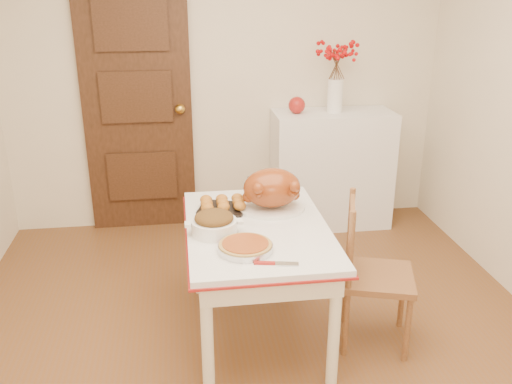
{
  "coord_description": "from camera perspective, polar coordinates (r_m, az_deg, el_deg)",
  "views": [
    {
      "loc": [
        -0.38,
        -2.44,
        1.95
      ],
      "look_at": [
        0.02,
        0.35,
        0.87
      ],
      "focal_mm": 38.84,
      "sensor_mm": 36.0,
      "label": 1
    }
  ],
  "objects": [
    {
      "name": "floor",
      "position": [
        3.15,
        0.65,
        -17.32
      ],
      "size": [
        3.5,
        4.0,
        0.0
      ],
      "primitive_type": "cube",
      "color": "brown",
      "rests_on": "ground"
    },
    {
      "name": "wall_back",
      "position": [
        4.51,
        -3.23,
        12.02
      ],
      "size": [
        3.5,
        0.0,
        2.5
      ],
      "primitive_type": "cube",
      "color": "beige",
      "rests_on": "ground"
    },
    {
      "name": "door_back",
      "position": [
        4.52,
        -12.12,
        8.77
      ],
      "size": [
        0.85,
        0.06,
        2.06
      ],
      "primitive_type": "cube",
      "color": "black",
      "rests_on": "ground"
    },
    {
      "name": "sideboard",
      "position": [
        4.64,
        7.75,
        2.33
      ],
      "size": [
        0.96,
        0.43,
        0.96
      ],
      "primitive_type": "cube",
      "color": "white",
      "rests_on": "floor"
    },
    {
      "name": "kitchen_table",
      "position": [
        3.2,
        0.13,
        -9.11
      ],
      "size": [
        0.79,
        1.15,
        0.69
      ],
      "primitive_type": null,
      "color": "white",
      "rests_on": "floor"
    },
    {
      "name": "chair_oak",
      "position": [
        3.17,
        12.48,
        -8.2
      ],
      "size": [
        0.48,
        0.48,
        0.87
      ],
      "primitive_type": null,
      "rotation": [
        0.0,
        0.0,
        1.27
      ],
      "color": "brown",
      "rests_on": "floor"
    },
    {
      "name": "berry_vase",
      "position": [
        4.45,
        8.24,
        11.56
      ],
      "size": [
        0.28,
        0.28,
        0.55
      ],
      "primitive_type": null,
      "color": "white",
      "rests_on": "sideboard"
    },
    {
      "name": "apple",
      "position": [
        4.42,
        4.22,
        8.91
      ],
      "size": [
        0.13,
        0.13,
        0.13
      ],
      "primitive_type": "sphere",
      "color": "maroon",
      "rests_on": "sideboard"
    },
    {
      "name": "turkey_platter",
      "position": [
        3.21,
        1.65,
        0.21
      ],
      "size": [
        0.4,
        0.32,
        0.25
      ],
      "primitive_type": null,
      "rotation": [
        0.0,
        0.0,
        -0.02
      ],
      "color": "#8A3A14",
      "rests_on": "kitchen_table"
    },
    {
      "name": "pumpkin_pie",
      "position": [
        2.76,
        -1.1,
        -5.54
      ],
      "size": [
        0.29,
        0.29,
        0.06
      ],
      "primitive_type": "cylinder",
      "rotation": [
        0.0,
        0.0,
        0.05
      ],
      "color": "#8B3C15",
      "rests_on": "kitchen_table"
    },
    {
      "name": "stuffing_dish",
      "position": [
        2.94,
        -4.33,
        -3.22
      ],
      "size": [
        0.33,
        0.28,
        0.12
      ],
      "primitive_type": null,
      "rotation": [
        0.0,
        0.0,
        0.11
      ],
      "color": "brown",
      "rests_on": "kitchen_table"
    },
    {
      "name": "rolls_tray",
      "position": [
        3.25,
        -3.45,
        -1.25
      ],
      "size": [
        0.32,
        0.28,
        0.07
      ],
      "primitive_type": null,
      "rotation": [
        0.0,
        0.0,
        -0.33
      ],
      "color": "#A16023",
      "rests_on": "kitchen_table"
    },
    {
      "name": "pie_server",
      "position": [
        2.65,
        2.11,
        -7.34
      ],
      "size": [
        0.22,
        0.1,
        0.01
      ],
      "primitive_type": null,
      "rotation": [
        0.0,
        0.0,
        -0.19
      ],
      "color": "silver",
      "rests_on": "kitchen_table"
    },
    {
      "name": "carving_knife",
      "position": [
        2.83,
        -1.63,
        -5.33
      ],
      "size": [
        0.23,
        0.09,
        0.01
      ],
      "primitive_type": null,
      "rotation": [
        0.0,
        0.0,
        -0.16
      ],
      "color": "silver",
      "rests_on": "kitchen_table"
    },
    {
      "name": "drinking_glass",
      "position": [
        3.44,
        -0.31,
        0.54
      ],
      "size": [
        0.08,
        0.08,
        0.12
      ],
      "primitive_type": "cylinder",
      "rotation": [
        0.0,
        0.0,
        -0.13
      ],
      "color": "white",
      "rests_on": "kitchen_table"
    },
    {
      "name": "shaker_pair",
      "position": [
        3.51,
        3.51,
        0.57
      ],
      "size": [
        0.09,
        0.05,
        0.08
      ],
      "primitive_type": null,
      "rotation": [
        0.0,
        0.0,
        0.22
      ],
      "color": "white",
      "rests_on": "kitchen_table"
    }
  ]
}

